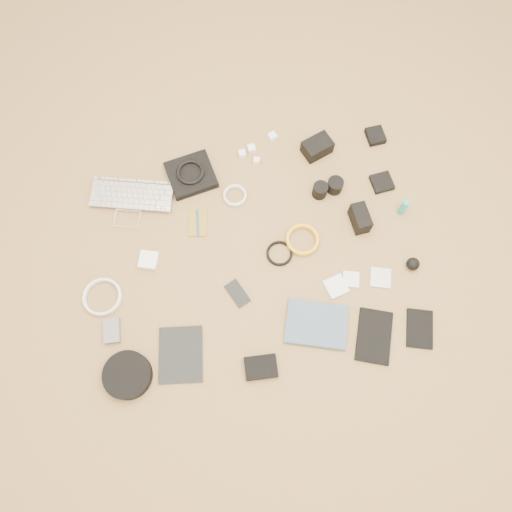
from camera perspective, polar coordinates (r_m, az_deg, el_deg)
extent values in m
cube|color=olive|center=(2.08, 0.07, -0.10)|extent=(4.00, 4.00, 0.04)
imported|color=silver|center=(2.20, -14.17, 5.57)|extent=(0.41, 0.34, 0.03)
cube|color=black|center=(2.21, -7.43, 9.17)|extent=(0.22, 0.21, 0.03)
torus|color=black|center=(2.19, -7.51, 9.48)|extent=(0.14, 0.14, 0.02)
cube|color=white|center=(2.25, -1.59, 11.58)|extent=(0.03, 0.03, 0.03)
cube|color=white|center=(2.26, -0.50, 12.14)|extent=(0.03, 0.03, 0.03)
cube|color=white|center=(2.30, 1.89, 13.45)|extent=(0.04, 0.04, 0.03)
cube|color=white|center=(2.24, 0.06, 10.84)|extent=(0.03, 0.03, 0.02)
cube|color=black|center=(2.26, 7.00, 12.25)|extent=(0.14, 0.12, 0.07)
cube|color=black|center=(2.36, 13.48, 13.22)|extent=(0.08, 0.09, 0.03)
cube|color=olive|center=(2.13, -6.67, 3.73)|extent=(0.10, 0.13, 0.01)
cylinder|color=#1441A3|center=(2.12, -6.69, 3.80)|extent=(0.02, 0.12, 0.01)
torus|color=silver|center=(2.16, -2.42, 6.85)|extent=(0.12, 0.12, 0.01)
cylinder|color=black|center=(2.16, 7.32, 7.46)|extent=(0.08, 0.08, 0.07)
cylinder|color=black|center=(2.18, 9.01, 7.97)|extent=(0.07, 0.07, 0.06)
cube|color=black|center=(2.25, 14.19, 8.15)|extent=(0.09, 0.09, 0.02)
cube|color=white|center=(2.09, -12.17, -0.49)|extent=(0.09, 0.09, 0.03)
torus|color=silver|center=(2.10, -17.11, -4.52)|extent=(0.20, 0.20, 0.01)
torus|color=black|center=(2.06, 2.69, 0.25)|extent=(0.11, 0.11, 0.01)
torus|color=gold|center=(2.09, 5.31, 1.78)|extent=(0.16, 0.16, 0.02)
cube|color=black|center=(2.12, 11.81, 4.24)|extent=(0.07, 0.12, 0.08)
cylinder|color=teal|center=(2.18, 16.49, 5.36)|extent=(0.04, 0.04, 0.10)
cube|color=slate|center=(2.05, -16.13, -8.24)|extent=(0.07, 0.10, 0.03)
cube|color=black|center=(1.98, -8.59, -11.07)|extent=(0.20, 0.24, 0.01)
cube|color=black|center=(2.01, -2.14, -4.30)|extent=(0.10, 0.12, 0.01)
cube|color=silver|center=(2.04, 9.13, -3.45)|extent=(0.10, 0.10, 0.01)
cube|color=silver|center=(2.06, 10.80, -2.64)|extent=(0.08, 0.08, 0.01)
cube|color=silver|center=(2.09, 14.04, -2.44)|extent=(0.10, 0.10, 0.01)
sphere|color=black|center=(2.12, 17.49, -0.87)|extent=(0.07, 0.07, 0.05)
cylinder|color=black|center=(1.99, -14.47, -13.05)|extent=(0.23, 0.23, 0.05)
cube|color=black|center=(1.94, 0.56, -12.60)|extent=(0.13, 0.10, 0.03)
imported|color=#3C4F67|center=(1.97, 6.69, -10.29)|extent=(0.28, 0.25, 0.02)
cube|color=black|center=(2.02, 13.34, -8.90)|extent=(0.20, 0.24, 0.02)
cube|color=black|center=(2.08, 18.19, -7.90)|extent=(0.15, 0.18, 0.01)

